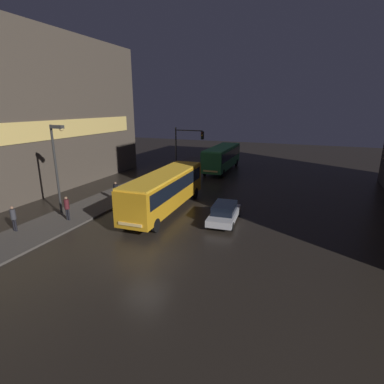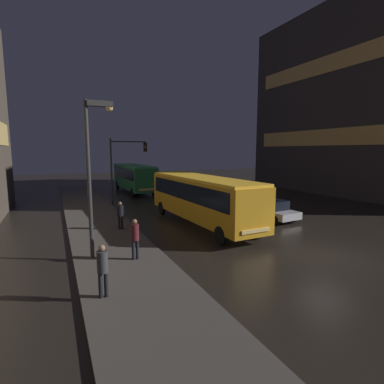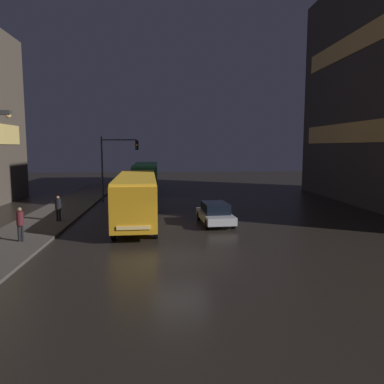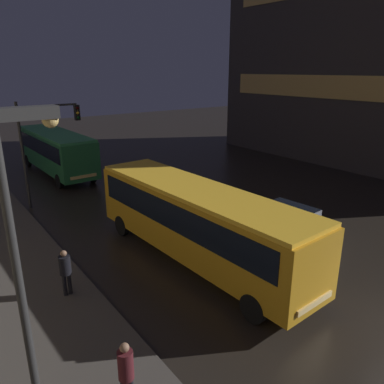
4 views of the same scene
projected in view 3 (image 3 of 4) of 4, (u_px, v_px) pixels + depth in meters
name	position (u px, v px, depth m)	size (l,w,h in m)	color
ground_plane	(181.00, 257.00, 17.66)	(120.00, 120.00, 0.00)	black
sidewalk_left	(50.00, 218.00, 26.90)	(4.00, 48.00, 0.15)	#47423D
bus_near	(136.00, 194.00, 25.16)	(3.05, 11.54, 3.26)	orange
bus_far	(146.00, 175.00, 42.50)	(2.82, 10.51, 3.26)	#236B38
car_taxi	(215.00, 213.00, 25.10)	(2.20, 4.56, 1.46)	#B7B7BC
pedestrian_near	(58.00, 206.00, 25.38)	(0.46, 0.46, 1.73)	black
pedestrian_far	(20.00, 221.00, 19.88)	(0.44, 0.44, 1.85)	black
traffic_light_main	(115.00, 157.00, 35.46)	(3.55, 0.35, 6.13)	#2D2D2D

